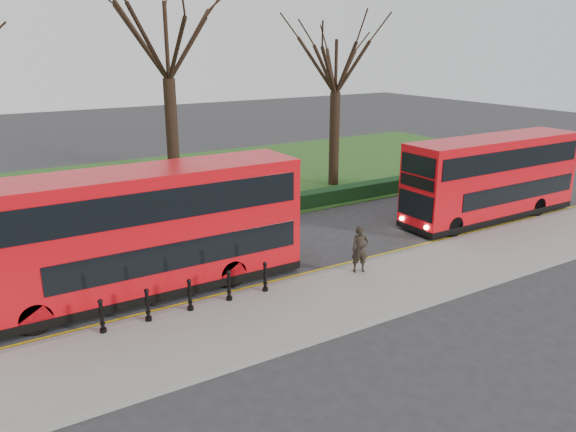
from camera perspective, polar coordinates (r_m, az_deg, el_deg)
ground at (r=20.12m, az=-6.27°, el=-7.09°), size 120.00×120.00×0.00m
pavement at (r=17.69m, az=-1.98°, el=-10.30°), size 60.00×4.00×0.15m
kerb at (r=19.27m, az=-4.97°, el=-7.94°), size 60.00×0.25×0.16m
grass_verge at (r=33.60m, az=-17.49°, el=2.21°), size 60.00×18.00×0.06m
hedge at (r=25.91m, az=-12.86°, el=-0.89°), size 60.00×0.90×0.80m
yellow_line_outer at (r=19.54m, az=-5.37°, el=-7.80°), size 60.00×0.10×0.01m
yellow_line_inner at (r=19.71m, az=-5.64°, el=-7.59°), size 60.00×0.10×0.01m
tree_mid at (r=28.38m, az=-12.30°, el=17.82°), size 7.70×7.70×12.02m
tree_right at (r=33.19m, az=4.92°, el=15.50°), size 6.44×6.44×10.07m
bollard_row at (r=18.04m, az=-9.94°, el=-7.95°), size 5.59×0.15×1.00m
bus_lead at (r=19.36m, az=-14.25°, el=-1.65°), size 10.78×2.48×4.29m
bus_rear at (r=28.82m, az=20.03°, el=3.62°), size 10.00×2.30×3.97m
pedestrian at (r=20.70m, az=7.33°, el=-3.37°), size 0.75×0.63×1.74m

